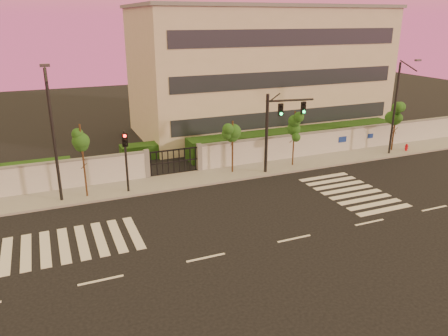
% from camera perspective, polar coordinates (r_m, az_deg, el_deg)
% --- Properties ---
extents(ground, '(120.00, 120.00, 0.00)m').
position_cam_1_polar(ground, '(23.71, 9.15, -9.10)').
color(ground, black).
rests_on(ground, ground).
extents(sidewalk, '(60.00, 3.00, 0.15)m').
position_cam_1_polar(sidewalk, '(32.24, -0.63, -0.94)').
color(sidewalk, gray).
rests_on(sidewalk, ground).
extents(perimeter_wall, '(60.00, 0.36, 2.20)m').
position_cam_1_polar(perimeter_wall, '(33.28, -1.45, 1.51)').
color(perimeter_wall, '#B8BBC0').
rests_on(perimeter_wall, ground).
extents(hedge_row, '(41.00, 4.25, 1.80)m').
position_cam_1_polar(hedge_row, '(36.16, -1.47, 2.53)').
color(hedge_row, '#143610').
rests_on(hedge_row, ground).
extents(institutional_building, '(24.40, 12.40, 12.25)m').
position_cam_1_polar(institutional_building, '(44.79, 4.56, 12.65)').
color(institutional_building, beige).
rests_on(institutional_building, ground).
extents(road_markings, '(57.00, 7.62, 0.02)m').
position_cam_1_polar(road_markings, '(25.97, 1.79, -6.22)').
color(road_markings, silver).
rests_on(road_markings, ground).
extents(street_tree_c, '(1.41, 1.12, 4.91)m').
position_cam_1_polar(street_tree_c, '(28.63, -18.06, 2.96)').
color(street_tree_c, '#382314').
rests_on(street_tree_c, ground).
extents(street_tree_d, '(1.54, 1.23, 4.03)m').
position_cam_1_polar(street_tree_d, '(31.92, 1.16, 4.31)').
color(street_tree_d, '#382314').
rests_on(street_tree_d, ground).
extents(street_tree_e, '(1.41, 1.13, 4.42)m').
position_cam_1_polar(street_tree_e, '(33.87, 9.21, 5.42)').
color(street_tree_e, '#382314').
rests_on(street_tree_e, ground).
extents(street_tree_f, '(1.61, 1.28, 4.17)m').
position_cam_1_polar(street_tree_f, '(40.24, 21.51, 6.22)').
color(street_tree_f, '#382314').
rests_on(street_tree_f, ground).
extents(traffic_signal_main, '(3.77, 0.72, 5.98)m').
position_cam_1_polar(traffic_signal_main, '(32.22, 6.82, 5.80)').
color(traffic_signal_main, black).
rests_on(traffic_signal_main, ground).
extents(traffic_signal_secondary, '(0.33, 0.33, 4.26)m').
position_cam_1_polar(traffic_signal_secondary, '(28.97, -12.71, 1.74)').
color(traffic_signal_secondary, black).
rests_on(traffic_signal_secondary, ground).
extents(streetlight_west, '(0.52, 2.11, 8.76)m').
position_cam_1_polar(streetlight_west, '(28.06, -21.46, 4.62)').
color(streetlight_west, black).
rests_on(streetlight_west, ground).
extents(streetlight_east, '(0.48, 1.95, 8.10)m').
position_cam_1_polar(streetlight_east, '(38.75, 21.62, 7.74)').
color(streetlight_east, black).
rests_on(streetlight_east, ground).
extents(fire_hydrant, '(0.30, 0.28, 0.75)m').
position_cam_1_polar(fire_hydrant, '(41.14, 22.71, 2.43)').
color(fire_hydrant, red).
rests_on(fire_hydrant, ground).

